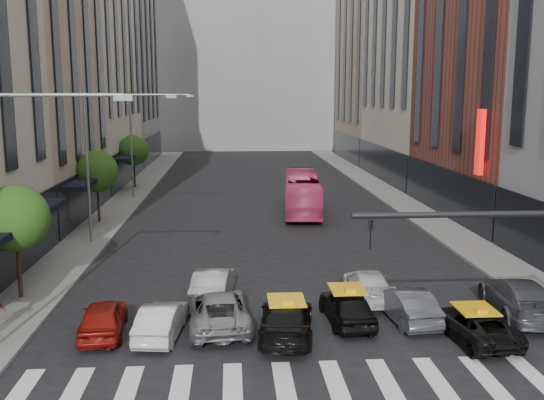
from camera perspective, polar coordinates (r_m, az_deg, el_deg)
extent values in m
cube|color=slate|center=(47.68, -14.60, -1.05)|extent=(3.00, 96.00, 0.15)
cube|color=slate|center=(48.90, 12.92, -0.71)|extent=(3.00, 96.00, 0.15)
cube|color=tan|center=(46.42, -22.59, 13.04)|extent=(8.00, 16.00, 24.00)
cube|color=gray|center=(82.51, -14.36, 13.86)|extent=(8.00, 18.00, 30.00)
cube|color=brown|center=(47.42, 21.20, 14.26)|extent=(8.00, 18.00, 26.00)
cube|color=tan|center=(83.49, 9.96, 13.28)|extent=(8.00, 18.00, 28.00)
cube|color=gray|center=(101.45, -2.49, 15.06)|extent=(30.00, 10.00, 36.00)
cylinder|color=black|center=(28.50, -22.74, -5.39)|extent=(0.18, 0.18, 3.15)
sphere|color=#224614|center=(28.08, -23.01, -1.58)|extent=(2.88, 2.88, 2.88)
cylinder|color=black|center=(43.59, -16.04, 0.09)|extent=(0.18, 0.18, 3.15)
sphere|color=#224614|center=(43.32, -16.17, 2.61)|extent=(2.88, 2.88, 2.88)
cylinder|color=black|center=(59.16, -12.83, 2.72)|extent=(0.18, 0.18, 3.15)
sphere|color=#224614|center=(58.96, -12.91, 4.59)|extent=(2.88, 2.88, 2.88)
cylinder|color=gray|center=(20.86, -20.68, 9.24)|extent=(5.00, 0.12, 0.12)
cube|color=gray|center=(20.30, -13.80, 9.30)|extent=(0.60, 0.25, 0.18)
cylinder|color=gray|center=(37.22, -16.97, 2.97)|extent=(0.16, 0.16, 9.00)
cylinder|color=gray|center=(36.49, -13.42, 9.61)|extent=(5.00, 0.12, 0.12)
cube|color=gray|center=(36.17, -9.45, 9.59)|extent=(0.60, 0.25, 0.18)
cylinder|color=gray|center=(52.85, -13.09, 5.07)|extent=(0.16, 0.16, 9.00)
cylinder|color=gray|center=(52.34, -10.53, 9.72)|extent=(5.00, 0.12, 0.12)
cube|color=gray|center=(52.12, -7.76, 9.69)|extent=(0.60, 0.25, 0.18)
cylinder|color=black|center=(17.30, 23.98, -1.16)|extent=(10.00, 0.16, 0.16)
imported|color=black|center=(15.82, 9.26, -3.24)|extent=(0.13, 0.16, 0.80)
cube|color=red|center=(39.17, 19.00, 5.17)|extent=(0.30, 0.70, 4.00)
imported|color=maroon|center=(23.82, -15.61, -10.61)|extent=(1.86, 4.00, 1.33)
imported|color=#BDBDBD|center=(23.19, -10.33, -11.05)|extent=(1.78, 3.97, 1.26)
imported|color=gray|center=(23.80, -5.06, -10.20)|extent=(2.72, 5.19, 1.39)
imported|color=black|center=(22.80, 1.35, -11.10)|extent=(2.48, 4.96, 1.38)
imported|color=black|center=(24.23, 7.08, -9.90)|extent=(1.88, 4.12, 1.37)
imported|color=#404147|center=(24.89, 12.54, -9.57)|extent=(1.83, 4.18, 1.34)
imported|color=black|center=(23.71, 18.52, -11.07)|extent=(2.41, 4.40, 1.17)
imported|color=#43454C|center=(26.77, 22.20, -8.48)|extent=(2.77, 5.47, 1.52)
imported|color=#9E9EA3|center=(26.82, -5.55, -7.85)|extent=(1.97, 4.42, 1.41)
imported|color=silver|center=(27.12, 9.02, -7.88)|extent=(2.05, 4.50, 1.28)
imported|color=#D73F75|center=(45.86, 2.85, 0.67)|extent=(3.50, 11.07, 3.03)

